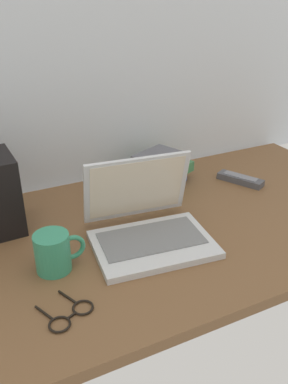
# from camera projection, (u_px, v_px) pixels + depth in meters

# --- Properties ---
(desk) EXTENTS (1.60, 0.76, 0.03)m
(desk) POSITION_uv_depth(u_px,v_px,m) (149.00, 233.00, 1.18)
(desk) COLOR brown
(desk) RESTS_ON ground
(laptop) EXTENTS (0.33, 0.31, 0.21)m
(laptop) POSITION_uv_depth(u_px,v_px,m) (147.00, 224.00, 1.11)
(laptop) COLOR silver
(laptop) RESTS_ON desk
(coffee_mug) EXTENTS (0.13, 0.09, 0.10)m
(coffee_mug) POSITION_uv_depth(u_px,v_px,m) (54.00, 252.00, 0.99)
(coffee_mug) COLOR #338C66
(coffee_mug) RESTS_ON desk
(remote_control_near) EXTENTS (0.11, 0.16, 0.02)m
(remote_control_near) POSITION_uv_depth(u_px,v_px,m) (240.00, 179.00, 1.44)
(remote_control_near) COLOR #4C4C51
(remote_control_near) RESTS_ON desk
(eyeglasses) EXTENTS (0.12, 0.13, 0.01)m
(eyeglasses) POSITION_uv_depth(u_px,v_px,m) (70.00, 315.00, 0.87)
(eyeglasses) COLOR black
(eyeglasses) RESTS_ON desk
(book_stack) EXTENTS (0.23, 0.21, 0.10)m
(book_stack) POSITION_uv_depth(u_px,v_px,m) (160.00, 168.00, 1.42)
(book_stack) COLOR #334C99
(book_stack) RESTS_ON desk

